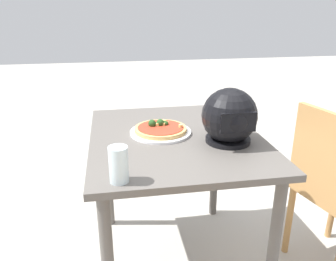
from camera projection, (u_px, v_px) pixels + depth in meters
ground_plane at (174, 261)px, 1.91m from camera, size 14.00×14.00×0.00m
dining_table at (175, 155)px, 1.68m from camera, size 0.81×0.96×0.76m
pizza_plate at (161, 132)px, 1.67m from camera, size 0.30×0.30×0.01m
pizza at (160, 128)px, 1.66m from camera, size 0.25×0.25×0.05m
motorcycle_helmet at (229, 117)px, 1.53m from camera, size 0.25×0.25×0.25m
drinking_glass at (119, 165)px, 1.20m from camera, size 0.07×0.07×0.13m
chair_side at (333, 185)px, 1.69m from camera, size 0.48×0.48×0.90m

